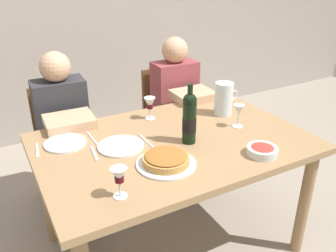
{
  "coord_description": "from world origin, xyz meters",
  "views": [
    {
      "loc": [
        -0.88,
        -1.54,
        1.69
      ],
      "look_at": [
        -0.03,
        0.0,
        0.86
      ],
      "focal_mm": 37.96,
      "sensor_mm": 36.0,
      "label": 1
    }
  ],
  "objects": [
    {
      "name": "dining_table",
      "position": [
        0.0,
        0.0,
        0.67
      ],
      "size": [
        1.5,
        1.0,
        0.76
      ],
      "color": "#9E7A51",
      "rests_on": "ground"
    },
    {
      "name": "ground_plane",
      "position": [
        0.0,
        0.0,
        0.0
      ],
      "size": [
        8.0,
        8.0,
        0.0
      ],
      "primitive_type": "plane",
      "color": "gray"
    },
    {
      "name": "knife_left_setting",
      "position": [
        -0.14,
        0.07,
        0.76
      ],
      "size": [
        0.01,
        0.18,
        0.0
      ],
      "primitive_type": "cube",
      "rotation": [
        0.0,
        0.0,
        1.58
      ],
      "color": "silver",
      "rests_on": "dining_table"
    },
    {
      "name": "chair_right",
      "position": [
        0.45,
        0.9,
        0.5
      ],
      "size": [
        0.41,
        0.41,
        0.87
      ],
      "rotation": [
        0.0,
        0.0,
        3.12
      ],
      "color": "brown",
      "rests_on": "ground"
    },
    {
      "name": "water_pitcher",
      "position": [
        0.47,
        0.17,
        0.85
      ],
      "size": [
        0.17,
        0.12,
        0.21
      ],
      "color": "silver",
      "rests_on": "dining_table"
    },
    {
      "name": "spoon_right_setting",
      "position": [
        -0.7,
        0.25,
        0.76
      ],
      "size": [
        0.04,
        0.16,
        0.0
      ],
      "primitive_type": "cube",
      "rotation": [
        0.0,
        0.0,
        1.42
      ],
      "color": "silver",
      "rests_on": "dining_table"
    },
    {
      "name": "knife_right_setting",
      "position": [
        -0.4,
        0.25,
        0.76
      ],
      "size": [
        0.01,
        0.18,
        0.0
      ],
      "primitive_type": "cube",
      "rotation": [
        0.0,
        0.0,
        1.57
      ],
      "color": "silver",
      "rests_on": "dining_table"
    },
    {
      "name": "wine_bottle",
      "position": [
        0.07,
        -0.06,
        0.9
      ],
      "size": [
        0.08,
        0.08,
        0.34
      ],
      "color": "black",
      "rests_on": "dining_table"
    },
    {
      "name": "salad_bowl",
      "position": [
        0.33,
        -0.36,
        0.79
      ],
      "size": [
        0.16,
        0.16,
        0.05
      ],
      "color": "silver",
      "rests_on": "dining_table"
    },
    {
      "name": "wine_glass_centre",
      "position": [
        -0.46,
        -0.34,
        0.86
      ],
      "size": [
        0.07,
        0.07,
        0.14
      ],
      "color": "silver",
      "rests_on": "dining_table"
    },
    {
      "name": "fork_left_setting",
      "position": [
        -0.44,
        0.07,
        0.76
      ],
      "size": [
        0.03,
        0.16,
        0.0
      ],
      "primitive_type": "cube",
      "rotation": [
        0.0,
        0.0,
        1.45
      ],
      "color": "silver",
      "rests_on": "dining_table"
    },
    {
      "name": "dinner_plate_left_setting",
      "position": [
        -0.29,
        0.07,
        0.77
      ],
      "size": [
        0.25,
        0.25,
        0.01
      ],
      "primitive_type": "cylinder",
      "color": "silver",
      "rests_on": "dining_table"
    },
    {
      "name": "baked_tart",
      "position": [
        -0.16,
        -0.21,
        0.79
      ],
      "size": [
        0.3,
        0.3,
        0.06
      ],
      "color": "silver",
      "rests_on": "dining_table"
    },
    {
      "name": "dinner_plate_right_setting",
      "position": [
        -0.55,
        0.25,
        0.77
      ],
      "size": [
        0.23,
        0.23,
        0.01
      ],
      "primitive_type": "cylinder",
      "color": "silver",
      "rests_on": "dining_table"
    },
    {
      "name": "wine_glass_right_diner",
      "position": [
        0.43,
        -0.03,
        0.86
      ],
      "size": [
        0.07,
        0.07,
        0.14
      ],
      "color": "silver",
      "rests_on": "dining_table"
    },
    {
      "name": "diner_left",
      "position": [
        -0.46,
        0.63,
        0.62
      ],
      "size": [
        0.35,
        0.51,
        1.16
      ],
      "rotation": [
        0.0,
        0.0,
        3.1
      ],
      "color": "#2D2D33",
      "rests_on": "ground"
    },
    {
      "name": "wine_glass_left_diner",
      "position": [
        0.02,
        0.33,
        0.86
      ],
      "size": [
        0.07,
        0.07,
        0.14
      ],
      "color": "silver",
      "rests_on": "dining_table"
    },
    {
      "name": "chair_left",
      "position": [
        -0.45,
        0.87,
        0.5
      ],
      "size": [
        0.42,
        0.42,
        0.87
      ],
      "rotation": [
        0.0,
        0.0,
        3.1
      ],
      "color": "brown",
      "rests_on": "ground"
    },
    {
      "name": "diner_right",
      "position": [
        0.45,
        0.66,
        0.62
      ],
      "size": [
        0.34,
        0.51,
        1.16
      ],
      "rotation": [
        0.0,
        0.0,
        3.12
      ],
      "color": "#8E3D42",
      "rests_on": "ground"
    }
  ]
}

